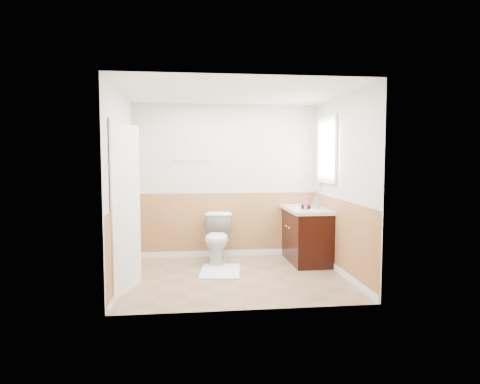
{
  "coord_description": "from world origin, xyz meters",
  "views": [
    {
      "loc": [
        -0.65,
        -5.86,
        1.66
      ],
      "look_at": [
        0.1,
        0.25,
        1.15
      ],
      "focal_mm": 32.81,
      "sensor_mm": 36.0,
      "label": 1
    }
  ],
  "objects": [
    {
      "name": "door_knob",
      "position": [
        -1.34,
        -0.12,
        0.95
      ],
      "size": [
        0.06,
        0.06,
        0.06
      ],
      "primitive_type": "sphere",
      "color": "silver",
      "rests_on": "door"
    },
    {
      "name": "door",
      "position": [
        -1.4,
        -0.45,
        1.02
      ],
      "size": [
        0.29,
        0.78,
        2.04
      ],
      "primitive_type": "cube",
      "rotation": [
        0.0,
        0.0,
        -0.31
      ],
      "color": "white",
      "rests_on": "wall_left"
    },
    {
      "name": "vanity_cabinet",
      "position": [
        1.21,
        0.75,
        0.4
      ],
      "size": [
        0.55,
        1.1,
        0.8
      ],
      "primitive_type": "cube",
      "color": "black",
      "rests_on": "floor"
    },
    {
      "name": "wainscot_right",
      "position": [
        1.49,
        0.0,
        0.5
      ],
      "size": [
        0.0,
        2.6,
        2.6
      ],
      "primitive_type": "plane",
      "rotation": [
        1.57,
        0.0,
        -1.57
      ],
      "color": "#C0834C",
      "rests_on": "floor"
    },
    {
      "name": "hair_dryer_body",
      "position": [
        1.16,
        0.63,
        0.89
      ],
      "size": [
        0.14,
        0.07,
        0.07
      ],
      "primitive_type": "cylinder",
      "rotation": [
        0.0,
        1.57,
        0.0
      ],
      "color": "black",
      "rests_on": "countertop"
    },
    {
      "name": "lotion_bottle",
      "position": [
        1.11,
        0.46,
        0.96
      ],
      "size": [
        0.05,
        0.05,
        0.22
      ],
      "primitive_type": "cylinder",
      "color": "#E33A8A",
      "rests_on": "countertop"
    },
    {
      "name": "bath_mat",
      "position": [
        -0.18,
        0.29,
        0.01
      ],
      "size": [
        0.65,
        0.87,
        0.02
      ],
      "primitive_type": "cube",
      "rotation": [
        0.0,
        0.0,
        -0.14
      ],
      "color": "white",
      "rests_on": "floor"
    },
    {
      "name": "towel_bar",
      "position": [
        -0.55,
        1.25,
        1.6
      ],
      "size": [
        0.62,
        0.02,
        0.02
      ],
      "primitive_type": "cylinder",
      "rotation": [
        0.0,
        1.57,
        0.0
      ],
      "color": "silver",
      "rests_on": "wall_back"
    },
    {
      "name": "tp_holder_bar",
      "position": [
        -0.1,
        1.23,
        0.7
      ],
      "size": [
        0.14,
        0.02,
        0.02
      ],
      "primitive_type": "cylinder",
      "rotation": [
        0.0,
        1.57,
        0.0
      ],
      "color": "silver",
      "rests_on": "wall_back"
    },
    {
      "name": "wainscot_back",
      "position": [
        0.0,
        1.29,
        0.5
      ],
      "size": [
        3.0,
        0.0,
        3.0
      ],
      "primitive_type": "plane",
      "rotation": [
        1.57,
        0.0,
        0.0
      ],
      "color": "#C0834C",
      "rests_on": "floor"
    },
    {
      "name": "floor",
      "position": [
        0.0,
        0.0,
        0.0
      ],
      "size": [
        3.0,
        3.0,
        0.0
      ],
      "primitive_type": "plane",
      "color": "#8C7051",
      "rests_on": "ground"
    },
    {
      "name": "tp_sheet",
      "position": [
        -0.1,
        1.23,
        0.59
      ],
      "size": [
        0.1,
        0.01,
        0.16
      ],
      "primitive_type": "cube",
      "color": "white",
      "rests_on": "tp_roll"
    },
    {
      "name": "vanity_knob_left",
      "position": [
        0.91,
        0.65,
        0.55
      ],
      "size": [
        0.03,
        0.03,
        0.03
      ],
      "primitive_type": "sphere",
      "color": "silver",
      "rests_on": "vanity_cabinet"
    },
    {
      "name": "hair_dryer_handle",
      "position": [
        1.13,
        0.61,
        0.86
      ],
      "size": [
        0.03,
        0.03,
        0.07
      ],
      "primitive_type": "cylinder",
      "color": "black",
      "rests_on": "countertop"
    },
    {
      "name": "wall_left",
      "position": [
        -1.5,
        0.0,
        1.25
      ],
      "size": [
        0.0,
        3.0,
        3.0
      ],
      "primitive_type": "plane",
      "rotation": [
        1.57,
        0.0,
        1.57
      ],
      "color": "silver",
      "rests_on": "floor"
    },
    {
      "name": "soap_dispenser",
      "position": [
        1.33,
        0.65,
        0.94
      ],
      "size": [
        0.09,
        0.09,
        0.18
      ],
      "primitive_type": "imported",
      "rotation": [
        0.0,
        0.0,
        0.04
      ],
      "color": "gray",
      "rests_on": "countertop"
    },
    {
      "name": "mirror_panel",
      "position": [
        1.48,
        1.1,
        1.55
      ],
      "size": [
        0.02,
        0.35,
        0.9
      ],
      "primitive_type": "cube",
      "color": "silver",
      "rests_on": "wall_right"
    },
    {
      "name": "window_frame",
      "position": [
        1.47,
        0.59,
        1.75
      ],
      "size": [
        0.04,
        0.8,
        1.0
      ],
      "primitive_type": "cube",
      "color": "white",
      "rests_on": "wall_right"
    },
    {
      "name": "sink_basin",
      "position": [
        1.21,
        0.9,
        0.86
      ],
      "size": [
        0.36,
        0.36,
        0.02
      ],
      "primitive_type": "cylinder",
      "color": "silver",
      "rests_on": "countertop"
    },
    {
      "name": "door_frame",
      "position": [
        -1.48,
        -0.45,
        1.03
      ],
      "size": [
        0.02,
        0.92,
        2.1
      ],
      "primitive_type": "cube",
      "color": "white",
      "rests_on": "wall_left"
    },
    {
      "name": "toilet",
      "position": [
        -0.18,
        0.83,
        0.38
      ],
      "size": [
        0.52,
        0.8,
        0.76
      ],
      "primitive_type": "imported",
      "rotation": [
        0.0,
        0.0,
        -0.14
      ],
      "color": "white",
      "rests_on": "floor"
    },
    {
      "name": "wall_back",
      "position": [
        0.0,
        1.3,
        1.25
      ],
      "size": [
        3.0,
        0.0,
        3.0
      ],
      "primitive_type": "plane",
      "rotation": [
        1.57,
        0.0,
        0.0
      ],
      "color": "silver",
      "rests_on": "floor"
    },
    {
      "name": "wainscot_left",
      "position": [
        -1.49,
        0.0,
        0.5
      ],
      "size": [
        0.0,
        2.6,
        2.6
      ],
      "primitive_type": "plane",
      "rotation": [
        1.57,
        0.0,
        1.57
      ],
      "color": "#C0834C",
      "rests_on": "floor"
    },
    {
      "name": "wainscot_front",
      "position": [
        0.0,
        -1.29,
        0.5
      ],
      "size": [
        3.0,
        0.0,
        3.0
      ],
      "primitive_type": "plane",
      "rotation": [
        -1.57,
        0.0,
        0.0
      ],
      "color": "#C0834C",
      "rests_on": "floor"
    },
    {
      "name": "ceiling",
      "position": [
        0.0,
        0.0,
        2.5
      ],
      "size": [
        3.0,
        3.0,
        0.0
      ],
      "primitive_type": "plane",
      "rotation": [
        3.14,
        0.0,
        0.0
      ],
      "color": "white",
      "rests_on": "floor"
    },
    {
      "name": "vanity_knob_right",
      "position": [
        0.91,
        0.85,
        0.55
      ],
      "size": [
        0.03,
        0.03,
        0.03
      ],
      "primitive_type": "sphere",
      "color": "silver",
      "rests_on": "vanity_cabinet"
    },
    {
      "name": "window_glass",
      "position": [
        1.49,
        0.59,
        1.75
      ],
      "size": [
        0.01,
        0.7,
        0.9
      ],
      "primitive_type": "cube",
      "color": "white",
      "rests_on": "wall_right"
    },
    {
      "name": "wall_front",
      "position": [
        0.0,
        -1.3,
        1.25
      ],
      "size": [
        3.0,
        0.0,
        3.0
      ],
      "primitive_type": "plane",
      "rotation": [
        -1.57,
        0.0,
        0.0
      ],
      "color": "silver",
      "rests_on": "floor"
    },
    {
      "name": "tp_roll",
      "position": [
        -0.1,
        1.23,
        0.7
      ],
      "size": [
        0.1,
        0.11,
        0.11
      ],
      "primitive_type": "cylinder",
      "rotation": [
        0.0,
        1.57,
        0.0
      ],
      "color": "white",
      "rests_on": "tp_holder_bar"
    },
    {
      "name": "wall_right",
      "position": [
        1.5,
        0.0,
        1.25
      ],
      "size": [
        0.0,
        3.0,
        3.0
      ],
      "primitive_type": "plane",
      "rotation": [
        1.57,
        0.0,
        -1.57
      ],
      "color": "silver",
      "rests_on": "floor"
    },
    {
      "name": "faucet",
      "position": [
        1.39,
        0.9,
        0.92
      ],
      "size": [
        0.02,
        0.02,
        0.14
      ],
      "primitive_type": "cylinder",
      "color": "silver",
      "rests_on": "countertop"
    },
    {
      "name": "countertop",
      "position": [
        1.2,
        0.75,
        0.83
      ],
      "size": [
        0.6,
        1.15,
        0.05
      ],
      "primitive_type": "cube",
      "color": "silver",
      "rests_on": "vanity_cabinet"
    }
  ]
}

